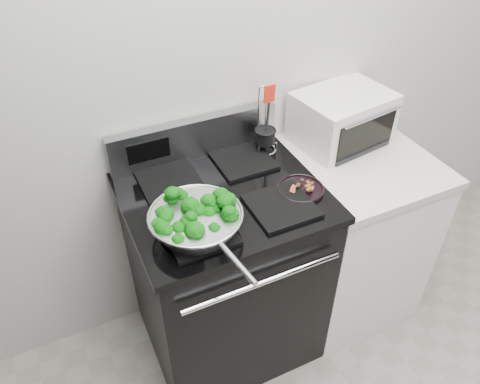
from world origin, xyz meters
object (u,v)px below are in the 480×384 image
utensil_holder (265,139)px  toaster_oven (342,118)px  skillet (196,221)px  gas_range (225,271)px  bacon_plate (301,187)px

utensil_holder → toaster_oven: size_ratio=0.72×
skillet → utensil_holder: utensil_holder is taller
utensil_holder → toaster_oven: (0.39, -0.03, 0.03)m
gas_range → toaster_oven: (0.68, 0.17, 0.55)m
gas_range → utensil_holder: size_ratio=3.44×
gas_range → toaster_oven: size_ratio=2.47×
gas_range → skillet: bearing=-137.2°
skillet → bacon_plate: (0.47, 0.05, -0.04)m
skillet → bacon_plate: 0.47m
skillet → toaster_oven: 0.92m
skillet → utensil_holder: size_ratio=1.66×
utensil_holder → toaster_oven: 0.39m
gas_range → utensil_holder: 0.63m
skillet → toaster_oven: bearing=13.3°
gas_range → bacon_plate: gas_range is taller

